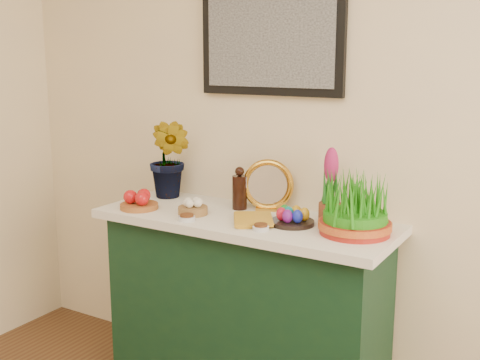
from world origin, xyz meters
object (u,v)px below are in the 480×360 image
(sideboard, at_px, (245,311))
(mirror, at_px, (268,186))
(book, at_px, (234,219))
(wheatgrass_sabzeh, at_px, (355,208))
(hyacinth_green, at_px, (170,146))

(sideboard, bearing_deg, mirror, 79.32)
(book, distance_m, wheatgrass_sabzeh, 0.54)
(hyacinth_green, bearing_deg, book, -19.61)
(mirror, bearing_deg, book, -94.73)
(hyacinth_green, height_order, mirror, hyacinth_green)
(mirror, height_order, wheatgrass_sabzeh, wheatgrass_sabzeh)
(sideboard, bearing_deg, hyacinth_green, 167.38)
(hyacinth_green, bearing_deg, wheatgrass_sabzeh, -2.44)
(sideboard, height_order, book, book)
(hyacinth_green, xyz_separation_m, wheatgrass_sabzeh, (1.05, -0.12, -0.16))
(book, height_order, wheatgrass_sabzeh, wheatgrass_sabzeh)
(hyacinth_green, distance_m, book, 0.63)
(wheatgrass_sabzeh, bearing_deg, hyacinth_green, 173.61)
(sideboard, distance_m, mirror, 0.61)
(hyacinth_green, bearing_deg, sideboard, -8.66)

